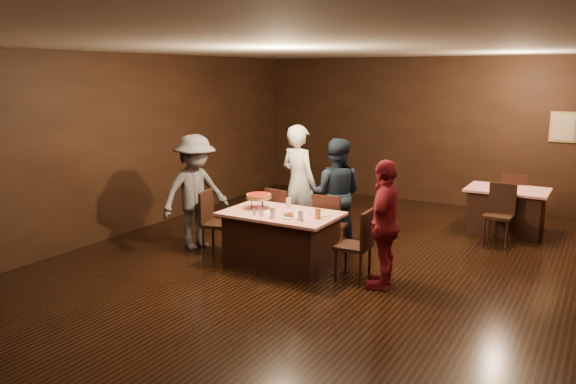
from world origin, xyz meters
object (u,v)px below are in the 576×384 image
object	(u,v)px
chair_back_far	(512,199)
plate_empty	(321,215)
glass_front_left	(273,213)
diner_red_shirt	(385,224)
glass_front_right	(301,215)
main_table	(281,239)
diner_grey_knit	(195,192)
chair_far_right	(330,224)
chair_end_left	(218,223)
chair_back_near	(499,215)
back_table	(506,211)
glass_amber	(318,214)
glass_back	(289,203)
diner_white_jacket	(299,183)
diner_navy_hoodie	(336,194)
chair_far_left	(284,218)
chair_end_right	(353,245)
pizza_stand	(259,196)

from	to	relation	value
chair_back_far	plate_empty	world-z (taller)	chair_back_far
glass_front_left	chair_back_far	bearing A→B (deg)	60.47
diner_red_shirt	glass_front_left	distance (m)	1.51
chair_back_far	glass_front_right	size ratio (longest dim) A/B	6.79
main_table	diner_grey_knit	distance (m)	1.64
main_table	glass_front_left	world-z (taller)	glass_front_left
main_table	chair_far_right	bearing A→B (deg)	61.93
chair_end_left	plate_empty	xyz separation A→B (m)	(1.65, 0.15, 0.30)
plate_empty	glass_front_right	xyz separation A→B (m)	(-0.10, -0.40, 0.06)
chair_end_left	chair_back_near	bearing A→B (deg)	-65.48
back_table	chair_end_left	world-z (taller)	chair_end_left
plate_empty	glass_front_left	bearing A→B (deg)	-138.01
plate_empty	glass_amber	xyz separation A→B (m)	(0.05, -0.20, 0.06)
diner_grey_knit	glass_back	world-z (taller)	diner_grey_knit
glass_amber	glass_front_right	bearing A→B (deg)	-126.87
diner_white_jacket	main_table	bearing A→B (deg)	124.46
chair_end_left	chair_back_far	xyz separation A→B (m)	(3.55, 3.93, 0.00)
diner_navy_hoodie	chair_back_near	bearing A→B (deg)	-161.19
main_table	glass_front_left	xyz separation A→B (m)	(0.05, -0.30, 0.46)
chair_far_right	diner_grey_knit	size ratio (longest dim) A/B	0.54
diner_red_shirt	glass_back	distance (m)	1.62
main_table	diner_grey_knit	xyz separation A→B (m)	(-1.56, 0.05, 0.50)
back_table	chair_end_left	size ratio (longest dim) A/B	1.37
chair_back_far	plate_empty	bearing A→B (deg)	53.06
glass_amber	chair_end_left	bearing A→B (deg)	178.32
back_table	chair_far_left	bearing A→B (deg)	-137.79
chair_end_left	glass_amber	world-z (taller)	chair_end_left
chair_back_near	plate_empty	size ratio (longest dim) A/B	3.80
chair_end_right	diner_navy_hoodie	bearing A→B (deg)	-146.64
chair_back_far	pizza_stand	distance (m)	4.84
glass_front_left	glass_amber	xyz separation A→B (m)	(0.55, 0.25, 0.00)
chair_end_left	chair_end_right	world-z (taller)	same
diner_navy_hoodie	back_table	bearing A→B (deg)	-150.45
diner_grey_knit	glass_amber	world-z (taller)	diner_grey_knit
chair_back_near	diner_grey_knit	distance (m)	4.79
diner_white_jacket	plate_empty	size ratio (longest dim) A/B	7.52
glass_front_left	glass_amber	size ratio (longest dim) A/B	1.00
chair_back_near	glass_front_left	distance (m)	3.81
main_table	chair_back_far	xyz separation A→B (m)	(2.45, 3.93, 0.09)
diner_grey_knit	diner_navy_hoodie	bearing A→B (deg)	-41.02
main_table	back_table	size ratio (longest dim) A/B	1.23
chair_end_left	chair_back_far	bearing A→B (deg)	-54.11
glass_front_right	main_table	bearing A→B (deg)	150.95
chair_far_left	pizza_stand	size ratio (longest dim) A/B	2.50
pizza_stand	diner_red_shirt	bearing A→B (deg)	-2.44
chair_far_right	glass_front_right	world-z (taller)	chair_far_right
diner_white_jacket	plate_empty	world-z (taller)	diner_white_jacket
chair_back_near	diner_white_jacket	world-z (taller)	diner_white_jacket
chair_far_left	diner_red_shirt	xyz separation A→B (m)	(1.93, -0.78, 0.34)
diner_red_shirt	glass_front_right	bearing A→B (deg)	-86.12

